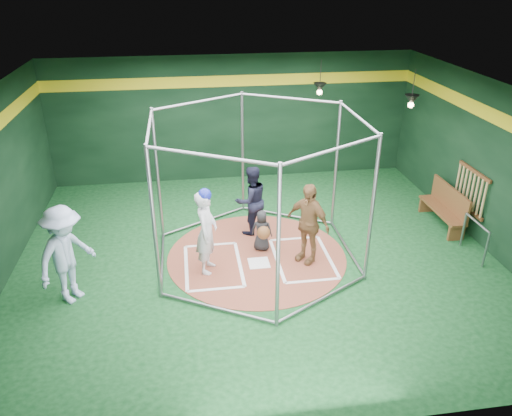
{
  "coord_description": "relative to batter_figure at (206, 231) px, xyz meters",
  "views": [
    {
      "loc": [
        -1.36,
        -9.03,
        5.6
      ],
      "look_at": [
        0.0,
        0.1,
        1.1
      ],
      "focal_mm": 35.0,
      "sensor_mm": 36.0,
      "label": 1
    }
  ],
  "objects": [
    {
      "name": "pendant_lamp_far",
      "position": [
        5.06,
        2.38,
        1.83
      ],
      "size": [
        0.34,
        0.34,
        0.9
      ],
      "color": "black",
      "rests_on": "room_shell"
    },
    {
      "name": "clay_disc",
      "position": [
        1.06,
        0.38,
        -0.9
      ],
      "size": [
        3.8,
        3.8,
        0.01
      ],
      "primitive_type": "cylinder",
      "color": "brown",
      "rests_on": "ground"
    },
    {
      "name": "catcher_figure",
      "position": [
        1.21,
        0.61,
        -0.42
      ],
      "size": [
        0.51,
        0.59,
        0.92
      ],
      "color": "black",
      "rests_on": "clay_disc"
    },
    {
      "name": "visitor_leopard",
      "position": [
        2.06,
        0.08,
        -0.03
      ],
      "size": [
        0.98,
        1.05,
        1.73
      ],
      "primitive_type": "imported",
      "rotation": [
        0.0,
        0.0,
        -0.87
      ],
      "color": "#A97B48",
      "rests_on": "clay_disc"
    },
    {
      "name": "batter_figure",
      "position": [
        0.0,
        0.0,
        0.0
      ],
      "size": [
        0.57,
        0.72,
        1.8
      ],
      "color": "silver",
      "rests_on": "clay_disc"
    },
    {
      "name": "umpire",
      "position": [
        1.09,
        1.45,
        -0.09
      ],
      "size": [
        0.96,
        0.86,
        1.62
      ],
      "primitive_type": "imported",
      "rotation": [
        0.0,
        0.0,
        3.51
      ],
      "color": "black",
      "rests_on": "clay_disc"
    },
    {
      "name": "pendant_lamp_near",
      "position": [
        3.26,
        3.98,
        1.83
      ],
      "size": [
        0.34,
        0.34,
        0.9
      ],
      "color": "black",
      "rests_on": "room_shell"
    },
    {
      "name": "home_plate",
      "position": [
        1.06,
        0.08,
        -0.89
      ],
      "size": [
        0.43,
        0.43,
        0.01
      ],
      "primitive_type": "cube",
      "color": "white",
      "rests_on": "clay_disc"
    },
    {
      "name": "dugout_bench",
      "position": [
        5.68,
        1.15,
        -0.41
      ],
      "size": [
        0.39,
        1.66,
        0.97
      ],
      "color": "brown",
      "rests_on": "ground"
    },
    {
      "name": "batting_cage",
      "position": [
        1.06,
        0.38,
        0.59
      ],
      "size": [
        4.05,
        4.67,
        3.0
      ],
      "color": "gray",
      "rests_on": "ground"
    },
    {
      "name": "batter_box_right",
      "position": [
        2.01,
        0.13,
        -0.89
      ],
      "size": [
        1.17,
        1.77,
        0.01
      ],
      "color": "white",
      "rests_on": "clay_disc"
    },
    {
      "name": "batter_box_left",
      "position": [
        0.11,
        0.13,
        -0.89
      ],
      "size": [
        1.17,
        1.77,
        0.01
      ],
      "color": "white",
      "rests_on": "clay_disc"
    },
    {
      "name": "bystander_blue",
      "position": [
        -2.54,
        -0.6,
        0.04
      ],
      "size": [
        1.29,
        1.4,
        1.89
      ],
      "primitive_type": "imported",
      "rotation": [
        0.0,
        0.0,
        0.94
      ],
      "color": "#A9BDDF",
      "rests_on": "ground"
    },
    {
      "name": "bat_rack",
      "position": [
        5.98,
        0.78,
        0.14
      ],
      "size": [
        0.07,
        1.25,
        0.98
      ],
      "color": "brown",
      "rests_on": "room_shell"
    },
    {
      "name": "steel_railing",
      "position": [
        5.61,
        -0.27,
        -0.37
      ],
      "size": [
        0.05,
        0.94,
        0.81
      ],
      "color": "gray",
      "rests_on": "ground"
    },
    {
      "name": "room_shell",
      "position": [
        1.06,
        0.39,
        0.85
      ],
      "size": [
        10.1,
        9.1,
        3.53
      ],
      "color": "#0C3817",
      "rests_on": "ground"
    }
  ]
}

